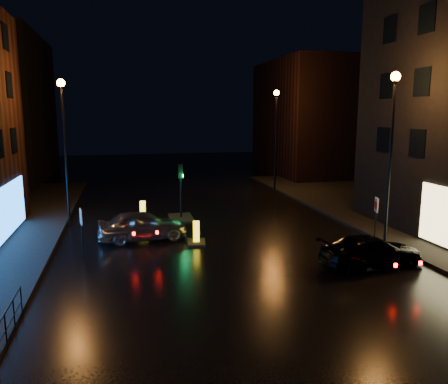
{
  "coord_description": "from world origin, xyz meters",
  "views": [
    {
      "loc": [
        -4.64,
        -12.38,
        6.44
      ],
      "look_at": [
        -0.0,
        7.44,
        2.8
      ],
      "focal_mm": 35.0,
      "sensor_mm": 36.0,
      "label": 1
    }
  ],
  "objects_px": {
    "bollard_near": "(196,239)",
    "road_sign_left": "(81,221)",
    "silver_hatchback": "(143,225)",
    "bollard_far": "(143,216)",
    "traffic_signal": "(181,211)",
    "road_sign_right": "(376,209)",
    "dark_sedan": "(372,252)"
  },
  "relations": [
    {
      "from": "bollard_near",
      "to": "road_sign_left",
      "type": "xyz_separation_m",
      "value": [
        -5.42,
        -0.61,
        1.39
      ]
    },
    {
      "from": "silver_hatchback",
      "to": "bollard_far",
      "type": "bearing_deg",
      "value": -7.21
    },
    {
      "from": "traffic_signal",
      "to": "bollard_far",
      "type": "distance_m",
      "value": 2.36
    },
    {
      "from": "road_sign_left",
      "to": "road_sign_right",
      "type": "relative_size",
      "value": 0.97
    },
    {
      "from": "road_sign_left",
      "to": "traffic_signal",
      "type": "bearing_deg",
      "value": 36.23
    },
    {
      "from": "bollard_near",
      "to": "bollard_far",
      "type": "relative_size",
      "value": 0.94
    },
    {
      "from": "bollard_far",
      "to": "bollard_near",
      "type": "bearing_deg",
      "value": -51.33
    },
    {
      "from": "dark_sedan",
      "to": "road_sign_left",
      "type": "xyz_separation_m",
      "value": [
        -12.14,
        4.42,
        0.97
      ]
    },
    {
      "from": "bollard_near",
      "to": "road_sign_left",
      "type": "height_order",
      "value": "road_sign_left"
    },
    {
      "from": "dark_sedan",
      "to": "bollard_near",
      "type": "xyz_separation_m",
      "value": [
        -6.72,
        5.03,
        -0.41
      ]
    },
    {
      "from": "traffic_signal",
      "to": "dark_sedan",
      "type": "distance_m",
      "value": 12.44
    },
    {
      "from": "bollard_near",
      "to": "road_sign_right",
      "type": "xyz_separation_m",
      "value": [
        9.06,
        -1.55,
        1.43
      ]
    },
    {
      "from": "traffic_signal",
      "to": "silver_hatchback",
      "type": "xyz_separation_m",
      "value": [
        -2.54,
        -4.12,
        0.27
      ]
    },
    {
      "from": "silver_hatchback",
      "to": "traffic_signal",
      "type": "bearing_deg",
      "value": -36.12
    },
    {
      "from": "silver_hatchback",
      "to": "dark_sedan",
      "type": "bearing_deg",
      "value": -128.63
    },
    {
      "from": "silver_hatchback",
      "to": "road_sign_left",
      "type": "bearing_deg",
      "value": 119.33
    },
    {
      "from": "road_sign_left",
      "to": "road_sign_right",
      "type": "height_order",
      "value": "road_sign_right"
    },
    {
      "from": "bollard_far",
      "to": "road_sign_left",
      "type": "distance_m",
      "value": 7.17
    },
    {
      "from": "bollard_near",
      "to": "traffic_signal",
      "type": "bearing_deg",
      "value": 98.96
    },
    {
      "from": "bollard_far",
      "to": "road_sign_right",
      "type": "height_order",
      "value": "road_sign_right"
    },
    {
      "from": "dark_sedan",
      "to": "bollard_far",
      "type": "relative_size",
      "value": 2.97
    },
    {
      "from": "dark_sedan",
      "to": "road_sign_right",
      "type": "bearing_deg",
      "value": -40.08
    },
    {
      "from": "dark_sedan",
      "to": "bollard_near",
      "type": "distance_m",
      "value": 8.41
    },
    {
      "from": "bollard_near",
      "to": "road_sign_left",
      "type": "relative_size",
      "value": 0.66
    },
    {
      "from": "bollard_near",
      "to": "road_sign_left",
      "type": "bearing_deg",
      "value": -164.97
    },
    {
      "from": "bollard_near",
      "to": "bollard_far",
      "type": "height_order",
      "value": "bollard_far"
    },
    {
      "from": "road_sign_right",
      "to": "bollard_far",
      "type": "bearing_deg",
      "value": -15.44
    },
    {
      "from": "silver_hatchback",
      "to": "bollard_near",
      "type": "bearing_deg",
      "value": -120.93
    },
    {
      "from": "traffic_signal",
      "to": "silver_hatchback",
      "type": "height_order",
      "value": "traffic_signal"
    },
    {
      "from": "silver_hatchback",
      "to": "dark_sedan",
      "type": "xyz_separation_m",
      "value": [
        9.3,
        -6.32,
        -0.11
      ]
    },
    {
      "from": "road_sign_left",
      "to": "road_sign_right",
      "type": "bearing_deg",
      "value": -15.69
    },
    {
      "from": "traffic_signal",
      "to": "road_sign_right",
      "type": "relative_size",
      "value": 1.54
    }
  ]
}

